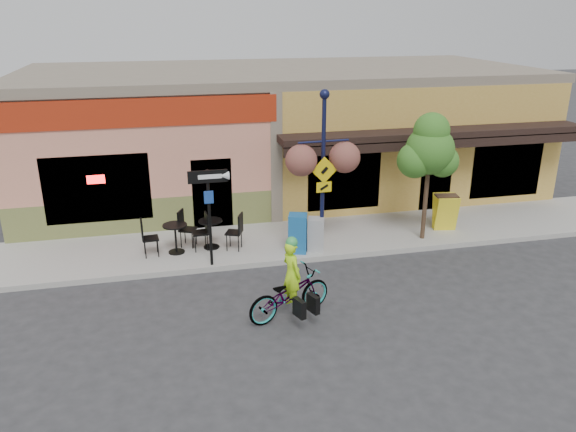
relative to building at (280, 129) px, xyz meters
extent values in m
plane|color=#2D2D30|center=(0.00, -7.50, -2.25)|extent=(90.00, 90.00, 0.00)
cube|color=#9E9B93|center=(0.00, -5.50, -2.17)|extent=(24.00, 3.00, 0.15)
cube|color=#A8A59E|center=(0.00, -6.95, -2.17)|extent=(24.00, 0.12, 0.15)
imported|color=maroon|center=(-1.88, -9.62, -1.71)|extent=(2.19, 1.41, 1.09)
imported|color=#BBFF1A|center=(-1.83, -9.62, -1.48)|extent=(0.55, 0.66, 1.55)
camera|label=1|loc=(-4.40, -20.40, 4.21)|focal=35.00mm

